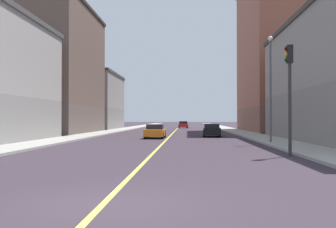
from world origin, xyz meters
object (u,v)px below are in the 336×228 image
at_px(building_right_midblock, 52,70).
at_px(car_black, 212,130).
at_px(building_right_distant, 89,101).
at_px(traffic_light_left_near, 289,84).
at_px(car_red, 183,125).
at_px(car_orange, 155,131).
at_px(building_left_mid, 280,53).
at_px(street_lamp_left_near, 270,78).

distance_m(building_right_midblock, car_black, 22.17).
bearing_deg(building_right_distant, traffic_light_left_near, -64.33).
bearing_deg(car_red, building_right_midblock, -119.31).
bearing_deg(car_orange, building_right_distant, 115.73).
bearing_deg(traffic_light_left_near, car_red, 95.93).
relative_size(building_left_mid, building_right_midblock, 1.30).
distance_m(building_right_midblock, traffic_light_left_near, 35.66).
bearing_deg(car_black, traffic_light_left_near, -82.73).
xyz_separation_m(building_left_mid, car_black, (-10.81, -15.99, -10.61)).
distance_m(traffic_light_left_near, car_red, 56.88).
height_order(traffic_light_left_near, car_orange, traffic_light_left_near).
height_order(building_left_mid, car_red, building_left_mid).
xyz_separation_m(building_right_midblock, street_lamp_left_near, (23.05, -18.75, -3.11)).
xyz_separation_m(building_left_mid, car_orange, (-16.36, -19.08, -10.64)).
xyz_separation_m(traffic_light_left_near, street_lamp_left_near, (1.02, 8.95, 1.19)).
height_order(building_right_midblock, car_orange, building_right_midblock).
xyz_separation_m(traffic_light_left_near, car_black, (-2.55, 20.00, -2.94)).
distance_m(building_right_distant, car_black, 32.63).
relative_size(building_left_mid, car_red, 4.96).
relative_size(building_right_distant, car_black, 3.90).
distance_m(building_left_mid, car_black, 22.03).
xyz_separation_m(building_right_distant, car_orange, (13.94, -28.93, -4.19)).
bearing_deg(car_black, car_orange, -150.86).
xyz_separation_m(building_left_mid, traffic_light_left_near, (-8.26, -35.99, -7.68)).
relative_size(building_right_midblock, traffic_light_left_near, 3.13).
bearing_deg(car_red, car_orange, -93.22).
relative_size(building_right_midblock, building_right_distant, 1.10).
bearing_deg(building_right_distant, building_left_mid, -18.00).
distance_m(traffic_light_left_near, car_orange, 18.98).
bearing_deg(car_black, building_right_midblock, 158.42).
bearing_deg(car_black, building_right_distant, 127.02).
distance_m(building_right_midblock, street_lamp_left_near, 29.88).
bearing_deg(car_red, building_right_distant, -146.58).
distance_m(car_orange, car_red, 39.66).
relative_size(building_left_mid, car_orange, 5.57).
bearing_deg(street_lamp_left_near, traffic_light_left_near, -96.48).
relative_size(traffic_light_left_near, car_orange, 1.36).
distance_m(street_lamp_left_near, car_orange, 12.79).
distance_m(building_right_distant, car_red, 19.81).
height_order(building_right_midblock, traffic_light_left_near, building_right_midblock).
relative_size(building_left_mid, street_lamp_left_near, 2.91).
relative_size(street_lamp_left_near, car_red, 1.70).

